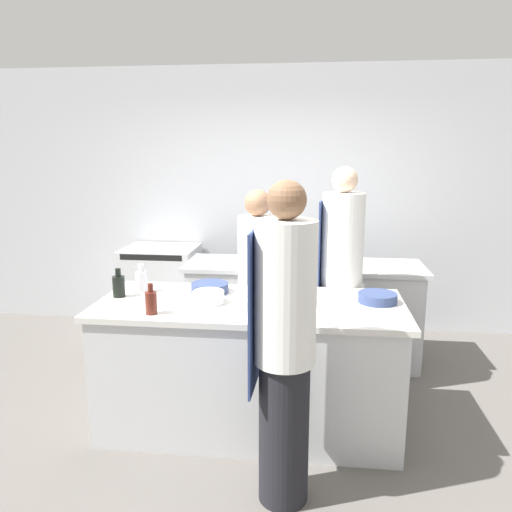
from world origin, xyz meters
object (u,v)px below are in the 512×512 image
Objects in this scene: bottle_vinegar at (119,286)px; bottle_wine at (151,302)px; chef_at_prep_near at (284,347)px; oven_range at (162,290)px; chef_at_stove at (258,287)px; bowl_prep_small at (260,304)px; bottle_olive_oil at (141,281)px; bowl_wooden_salad at (377,298)px; bowl_mixing_large at (209,297)px; bowl_ceramic_blue at (210,288)px; chef_at_pass_far at (341,282)px.

bottle_wine is at bearing -44.17° from bottle_vinegar.
chef_at_prep_near is 0.98m from bottle_wine.
chef_at_prep_near is at bearing -26.29° from bottle_wine.
chef_at_prep_near is 1.45m from bottle_vinegar.
chef_at_stove is (1.16, -1.02, 0.36)m from oven_range.
bowl_prep_small is at bearing 16.15° from bottle_wine.
oven_range is at bearing -117.90° from chef_at_stove.
bottle_olive_oil is 1.69m from bowl_wooden_salad.
bottle_olive_oil is 0.97× the size of bowl_mixing_large.
bowl_mixing_large is 0.27m from bowl_ceramic_blue.
bowl_mixing_large is 0.78× the size of bowl_ceramic_blue.
oven_range is at bearing 123.97° from bowl_prep_small.
chef_at_prep_near is 1.38m from chef_at_pass_far.
chef_at_prep_near is 7.51× the size of bowl_prep_small.
bottle_olive_oil is at bearing -77.27° from oven_range.
bottle_olive_oil reaches higher than bottle_wine.
chef_at_prep_near is 6.80× the size of bowl_wooden_salad.
bottle_olive_oil reaches higher than bowl_mixing_large.
chef_at_pass_far is at bearing -32.69° from oven_range.
chef_at_pass_far reaches higher than bottle_vinegar.
chef_at_stove is at bearing 97.32° from bowl_prep_small.
bottle_vinegar reaches higher than bowl_wooden_salad.
chef_at_stove is 7.85× the size of bottle_olive_oil.
bowl_ceramic_blue is (0.86, -1.55, 0.49)m from oven_range.
chef_at_stove is 6.80× the size of bowl_prep_small.
chef_at_prep_near is 8.71× the size of bottle_vinegar.
bowl_wooden_salad is at bearing -32.52° from chef_at_prep_near.
bowl_ceramic_blue is at bearing -15.52° from chef_at_stove.
bottle_olive_oil is at bearing 52.51° from chef_at_prep_near.
chef_at_pass_far is 9.05× the size of bottle_wine.
bowl_ceramic_blue is at bearing 99.98° from bowl_mixing_large.
oven_range is 4.61× the size of bottle_wine.
chef_at_prep_near is 0.66m from bowl_prep_small.
bottle_wine is at bearing -164.04° from bowl_wooden_salad.
chef_at_pass_far reaches higher than bowl_mixing_large.
chef_at_pass_far is (1.83, -1.17, 0.46)m from oven_range.
bottle_wine reaches higher than bowl_prep_small.
bottle_vinegar is 0.76× the size of bowl_ceramic_blue.
bottle_wine is 0.59m from bowl_ceramic_blue.
bowl_prep_small is (0.67, 0.20, -0.05)m from bottle_wine.
chef_at_pass_far is at bearing 114.92° from bowl_wooden_salad.
chef_at_prep_near is 1.10× the size of chef_at_stove.
bottle_wine is (0.23, -0.48, -0.00)m from bottle_olive_oil.
chef_at_pass_far is at bearing 36.15° from bottle_wine.
bowl_mixing_large is at bearing 130.90° from chef_at_pass_far.
bottle_olive_oil is (-1.47, -0.42, 0.08)m from chef_at_pass_far.
chef_at_prep_near is at bearing -124.64° from bowl_wooden_salad.
bowl_ceramic_blue reaches higher than oven_range.
bottle_olive_oil is at bearing 162.32° from bowl_prep_small.
chef_at_prep_near is 8.95× the size of bottle_wine.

